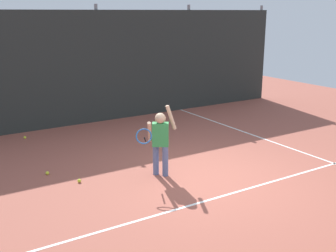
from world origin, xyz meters
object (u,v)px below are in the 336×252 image
(tennis_ball_0, at_px, (79,181))
(tennis_ball_3, at_px, (25,137))
(tennis_ball_4, at_px, (47,173))
(tennis_player, at_px, (160,138))

(tennis_ball_0, relative_size, tennis_ball_3, 1.00)
(tennis_ball_0, bearing_deg, tennis_ball_4, 119.65)
(tennis_player, distance_m, tennis_ball_4, 2.24)
(tennis_player, xyz_separation_m, tennis_ball_0, (-1.41, 0.48, -0.69))
(tennis_player, relative_size, tennis_ball_4, 20.46)
(tennis_ball_0, height_order, tennis_ball_4, same)
(tennis_ball_3, relative_size, tennis_ball_4, 1.00)
(tennis_player, relative_size, tennis_ball_3, 20.46)
(tennis_ball_3, height_order, tennis_ball_4, same)
(tennis_player, distance_m, tennis_ball_0, 1.65)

